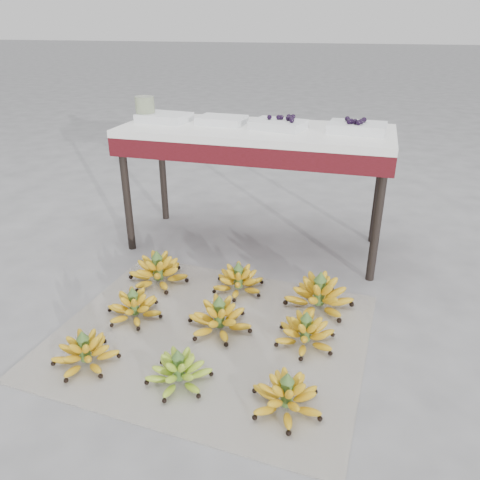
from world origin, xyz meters
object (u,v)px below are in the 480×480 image
(bunch_mid_left, at_px, (134,307))
(bunch_back_right, at_px, (319,295))
(newspaper_mat, at_px, (211,335))
(tray_left, at_px, (222,120))
(bunch_front_center, at_px, (179,371))
(bunch_back_center, at_px, (238,281))
(bunch_mid_center, at_px, (219,318))
(bunch_front_right, at_px, (286,396))
(tray_far_left, at_px, (164,117))
(bunch_mid_right, at_px, (305,333))
(vendor_table, at_px, (255,142))
(bunch_front_left, at_px, (85,352))
(tray_right, at_px, (279,124))
(bunch_back_left, at_px, (158,271))
(glass_jar, at_px, (145,109))
(tray_far_right, at_px, (357,127))

(bunch_mid_left, relative_size, bunch_back_right, 1.03)
(newspaper_mat, xyz_separation_m, tray_left, (-0.24, 0.94, 0.70))
(bunch_front_center, distance_m, bunch_back_center, 0.67)
(bunch_mid_left, relative_size, bunch_mid_center, 1.14)
(bunch_mid_left, height_order, tray_left, tray_left)
(newspaper_mat, distance_m, bunch_back_center, 0.38)
(bunch_front_right, relative_size, bunch_back_right, 1.04)
(bunch_front_right, bearing_deg, tray_far_left, 150.83)
(bunch_mid_right, distance_m, bunch_back_right, 0.28)
(bunch_mid_left, bearing_deg, tray_left, 106.67)
(vendor_table, bearing_deg, tray_left, 168.82)
(tray_far_left, bearing_deg, tray_left, 3.61)
(bunch_front_right, distance_m, bunch_mid_center, 0.51)
(bunch_front_left, distance_m, tray_far_left, 1.39)
(vendor_table, bearing_deg, bunch_mid_left, -110.34)
(bunch_front_center, relative_size, tray_right, 0.88)
(bunch_mid_left, distance_m, tray_left, 1.12)
(bunch_back_left, bearing_deg, bunch_back_right, 12.56)
(bunch_back_right, bearing_deg, bunch_mid_left, -160.58)
(bunch_mid_right, relative_size, glass_jar, 2.10)
(bunch_front_left, bearing_deg, tray_right, 62.56)
(tray_far_right, bearing_deg, bunch_mid_right, -95.83)
(bunch_back_left, bearing_deg, bunch_mid_center, -21.75)
(bunch_back_center, distance_m, tray_far_left, 1.03)
(newspaper_mat, distance_m, bunch_back_left, 0.52)
(bunch_front_center, xyz_separation_m, bunch_front_right, (0.39, -0.02, 0.00))
(bunch_mid_center, distance_m, vendor_table, 1.02)
(newspaper_mat, height_order, bunch_front_left, bunch_front_left)
(bunch_mid_right, distance_m, tray_far_right, 1.10)
(bunch_front_right, bearing_deg, bunch_front_center, -159.57)
(bunch_mid_left, xyz_separation_m, bunch_back_center, (0.38, 0.34, 0.00))
(bunch_front_right, relative_size, glass_jar, 2.46)
(bunch_front_center, xyz_separation_m, tray_right, (0.10, 1.20, 0.65))
(bunch_back_right, xyz_separation_m, tray_far_right, (0.07, 0.60, 0.64))
(bunch_front_right, height_order, vendor_table, vendor_table)
(bunch_front_right, relative_size, vendor_table, 0.23)
(newspaper_mat, height_order, vendor_table, vendor_table)
(bunch_back_center, xyz_separation_m, tray_left, (-0.25, 0.57, 0.65))
(bunch_front_center, distance_m, bunch_mid_right, 0.53)
(tray_left, bearing_deg, newspaper_mat, -75.56)
(bunch_mid_center, relative_size, tray_far_left, 0.97)
(bunch_mid_center, height_order, bunch_back_right, bunch_back_right)
(bunch_back_left, bearing_deg, newspaper_mat, -27.15)
(tray_far_left, bearing_deg, bunch_mid_left, -76.96)
(bunch_mid_left, relative_size, tray_left, 1.25)
(tray_left, bearing_deg, bunch_back_center, -65.83)
(bunch_mid_left, bearing_deg, vendor_table, 94.01)
(bunch_mid_right, height_order, vendor_table, vendor_table)
(bunch_front_center, height_order, bunch_mid_center, bunch_mid_center)
(bunch_mid_left, relative_size, tray_far_left, 1.11)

